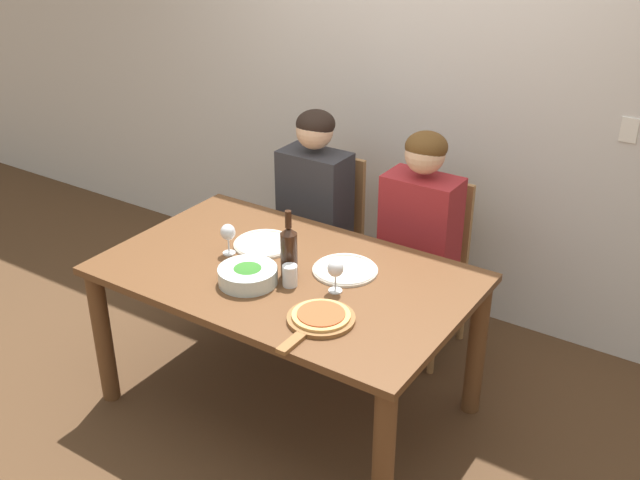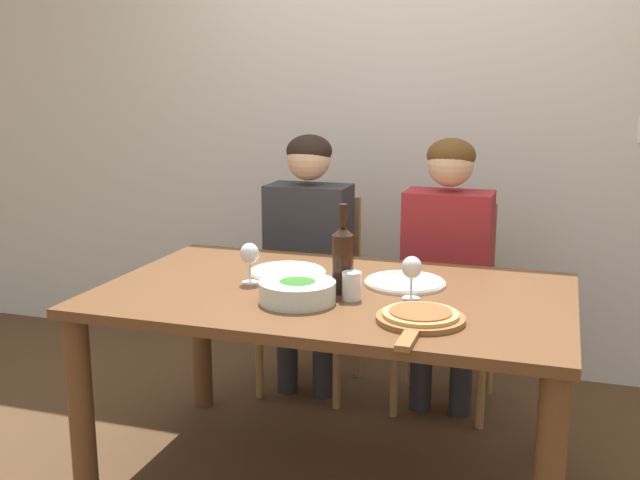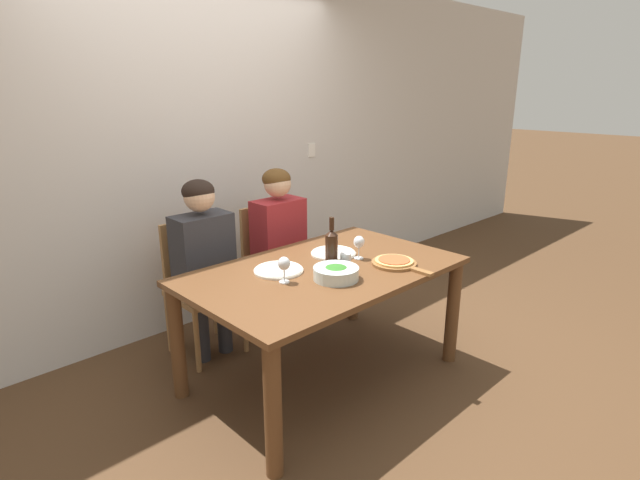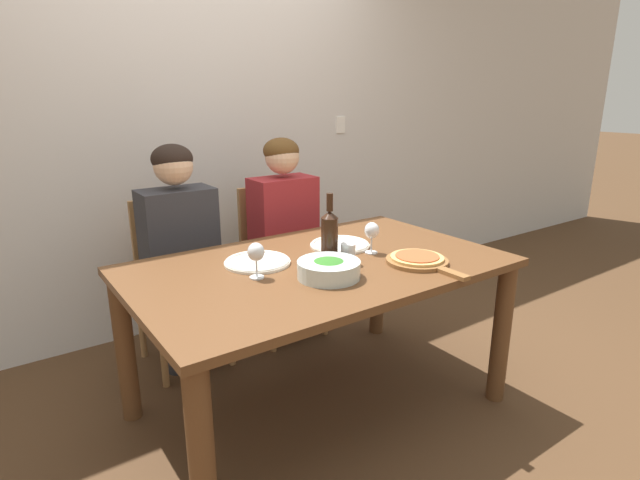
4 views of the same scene
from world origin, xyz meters
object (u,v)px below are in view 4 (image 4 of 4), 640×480
Objects in this scene: chair_right at (277,254)px; wine_glass_left at (256,254)px; broccoli_bowl at (329,269)px; chair_left at (177,275)px; wine_bottle at (330,236)px; person_woman at (180,238)px; person_man at (285,220)px; dinner_plate_left at (257,262)px; pizza_on_board at (419,260)px; water_tumbler at (348,254)px; wine_glass_right at (372,232)px; dinner_plate_right at (340,245)px.

wine_glass_left is at bearing -124.43° from chair_right.
broccoli_bowl is at bearing -34.20° from wine_glass_left.
chair_left is 2.91× the size of wine_bottle.
chair_left is at bearing 105.27° from broccoli_bowl.
person_woman and person_man have the same top height.
dinner_plate_left is 0.71× the size of pizza_on_board.
water_tumbler is at bearing 147.49° from pizza_on_board.
person_woman is 8.15× the size of wine_glass_right.
chair_right reaches higher than broccoli_bowl.
person_woman is 12.73× the size of water_tumbler.
pizza_on_board is 4.32× the size of water_tumbler.
pizza_on_board is at bearing -72.12° from dinner_plate_right.
chair_left is at bearing 115.11° from water_tumbler.
person_woman is (-0.65, -0.11, 0.24)m from chair_right.
dinner_plate_left is 3.06× the size of water_tumbler.
dinner_plate_left is at bearing 161.10° from wine_glass_right.
chair_right is 1.03m from water_tumbler.
wine_glass_right reaches higher than dinner_plate_left.
dinner_plate_left is at bearing 143.26° from water_tumbler.
wine_glass_right is at bearing -18.90° from dinner_plate_left.
pizza_on_board is at bearing -85.96° from person_man.
wine_glass_right reaches higher than water_tumbler.
chair_right is 0.78m from dinner_plate_right.
chair_right is 1.14m from broccoli_bowl.
wine_glass_left is at bearing 145.80° from broccoli_bowl.
chair_right is at bearing 74.65° from wine_bottle.
chair_right reaches higher than dinner_plate_right.
wine_bottle is at bearing -32.60° from dinner_plate_left.
chair_left is at bearing 100.14° from dinner_plate_left.
dinner_plate_left is 0.55m from wine_glass_right.
chair_left is 0.95m from wine_glass_left.
person_man is at bearing 51.91° from wine_glass_left.
person_woman reaches higher than dinner_plate_left.
dinner_plate_left is 0.46m from dinner_plate_right.
water_tumbler is (0.45, -0.97, 0.29)m from chair_left.
broccoli_bowl is at bearing -74.73° from chair_left.
wine_bottle is 0.76× the size of pizza_on_board.
broccoli_bowl is at bearing -133.48° from dinner_plate_right.
person_woman is 1.00× the size of person_man.
wine_glass_right is (-0.00, -0.79, 0.11)m from person_man.
pizza_on_board reaches higher than dinner_plate_left.
wine_bottle is 0.28m from dinner_plate_right.
wine_glass_left is at bearing -119.07° from dinner_plate_left.
chair_left is 3.12× the size of dinner_plate_right.
pizza_on_board is (0.72, -1.02, 0.02)m from person_woman.
person_man is at bearing -9.71° from chair_left.
broccoli_bowl reaches higher than pizza_on_board.
broccoli_bowl is at bearing -111.03° from person_man.
chair_left reaches higher than dinner_plate_right.
wine_glass_left is (0.04, -0.88, 0.35)m from chair_left.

